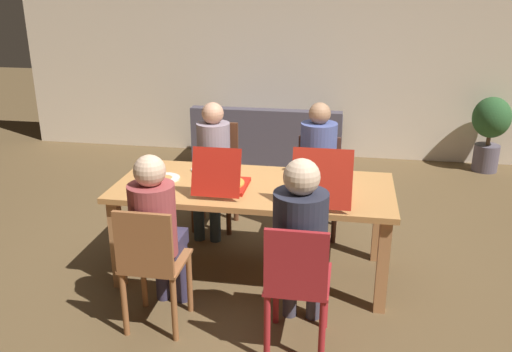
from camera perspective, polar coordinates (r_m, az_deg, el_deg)
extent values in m
plane|color=brown|center=(4.47, -0.22, -10.09)|extent=(20.00, 20.00, 0.00)
cube|color=beige|center=(7.26, 4.54, 12.59)|extent=(7.64, 0.12, 2.66)
cube|color=#C38547|center=(4.16, -0.24, -1.23)|extent=(2.13, 0.94, 0.04)
cube|color=#BD804D|center=(4.25, -14.48, -7.01)|extent=(0.08, 0.08, 0.72)
cube|color=#BD804D|center=(3.92, 13.24, -9.30)|extent=(0.08, 0.08, 0.72)
cube|color=#BD804D|center=(4.90, -10.84, -3.05)|extent=(0.08, 0.08, 0.72)
cube|color=#BD804D|center=(4.61, 12.81, -4.66)|extent=(0.08, 0.08, 0.72)
cylinder|color=#553226|center=(4.90, 8.26, -4.49)|extent=(0.05, 0.05, 0.47)
cylinder|color=#553226|center=(4.92, 4.15, -4.23)|extent=(0.05, 0.05, 0.47)
cylinder|color=#553226|center=(5.25, 8.42, -2.79)|extent=(0.05, 0.05, 0.47)
cylinder|color=#553226|center=(5.27, 4.59, -2.56)|extent=(0.05, 0.05, 0.47)
cube|color=#553226|center=(4.99, 6.46, -0.92)|extent=(0.42, 0.45, 0.02)
cube|color=#553226|center=(5.12, 6.70, 2.03)|extent=(0.39, 0.03, 0.39)
cylinder|color=#3D304A|center=(4.77, 7.06, -4.98)|extent=(0.10, 0.10, 0.49)
cylinder|color=#3D304A|center=(4.78, 5.12, -4.85)|extent=(0.10, 0.10, 0.49)
cube|color=#3D304A|center=(4.81, 6.35, -0.97)|extent=(0.29, 0.35, 0.11)
cylinder|color=#4B5896|center=(4.89, 6.60, 2.60)|extent=(0.33, 0.33, 0.52)
sphere|color=#A57A59|center=(4.80, 6.77, 6.59)|extent=(0.19, 0.19, 0.19)
cylinder|color=#975D34|center=(4.01, -11.81, -10.49)|extent=(0.04, 0.04, 0.47)
cylinder|color=#975D34|center=(3.91, -7.05, -11.07)|extent=(0.04, 0.04, 0.47)
cylinder|color=#975D34|center=(3.74, -13.75, -13.04)|extent=(0.04, 0.04, 0.47)
cylinder|color=#975D34|center=(3.63, -8.64, -13.77)|extent=(0.04, 0.04, 0.47)
cube|color=#975D34|center=(3.70, -10.54, -8.85)|extent=(0.40, 0.40, 0.02)
cube|color=#975D34|center=(3.45, -11.82, -7.05)|extent=(0.38, 0.03, 0.42)
cylinder|color=#38314C|center=(4.07, -9.92, -9.70)|extent=(0.10, 0.10, 0.49)
cylinder|color=#38314C|center=(4.03, -7.88, -9.93)|extent=(0.10, 0.10, 0.49)
cube|color=#38314C|center=(3.80, -9.80, -6.97)|extent=(0.27, 0.31, 0.11)
cylinder|color=#9C4041|center=(3.57, -10.84, -4.57)|extent=(0.30, 0.30, 0.49)
sphere|color=beige|center=(3.44, -11.20, 0.53)|extent=(0.21, 0.21, 0.21)
cylinder|color=#AD2429|center=(3.76, 2.13, -12.26)|extent=(0.04, 0.04, 0.47)
cylinder|color=#AD2429|center=(3.74, 7.36, -12.64)|extent=(0.04, 0.04, 0.47)
cylinder|color=#AD2429|center=(3.43, 1.17, -15.76)|extent=(0.04, 0.04, 0.47)
cylinder|color=#AD2429|center=(3.41, 6.99, -16.22)|extent=(0.04, 0.04, 0.47)
cube|color=#AD2429|center=(3.45, 4.53, -10.80)|extent=(0.39, 0.46, 0.02)
cube|color=#AD2429|center=(3.15, 4.25, -9.29)|extent=(0.37, 0.03, 0.42)
cylinder|color=#423F4D|center=(3.84, 3.64, -11.41)|extent=(0.10, 0.10, 0.49)
cylinder|color=#423F4D|center=(3.83, 6.16, -11.59)|extent=(0.10, 0.10, 0.49)
cube|color=#423F4D|center=(3.56, 4.81, -8.66)|extent=(0.30, 0.32, 0.11)
cylinder|color=#292B3A|center=(3.30, 4.68, -6.00)|extent=(0.33, 0.33, 0.52)
sphere|color=beige|center=(3.16, 4.86, -0.11)|extent=(0.22, 0.22, 0.22)
cylinder|color=brown|center=(5.00, -2.91, -3.77)|extent=(0.05, 0.05, 0.47)
cylinder|color=brown|center=(5.08, -6.64, -3.49)|extent=(0.05, 0.05, 0.47)
cylinder|color=brown|center=(5.29, -2.14, -2.39)|extent=(0.05, 0.05, 0.47)
cylinder|color=brown|center=(5.37, -5.67, -2.14)|extent=(0.05, 0.05, 0.47)
cube|color=brown|center=(5.10, -4.41, -0.41)|extent=(0.40, 0.39, 0.02)
cube|color=brown|center=(5.18, -4.00, 3.00)|extent=(0.38, 0.03, 0.50)
cylinder|color=#2D3E49|center=(4.89, -4.36, -4.26)|extent=(0.10, 0.10, 0.49)
cylinder|color=#2D3E49|center=(4.92, -6.08, -4.12)|extent=(0.10, 0.10, 0.49)
cube|color=#2D3E49|center=(4.93, -4.89, -0.39)|extent=(0.28, 0.33, 0.11)
cylinder|color=gray|center=(5.00, -4.50, 2.88)|extent=(0.31, 0.31, 0.49)
sphere|color=tan|center=(4.91, -4.61, 6.63)|extent=(0.20, 0.20, 0.20)
cube|color=#B61D12|center=(4.11, -3.41, -0.99)|extent=(0.35, 0.35, 0.03)
cylinder|color=gold|center=(4.10, -3.41, -0.72)|extent=(0.31, 0.31, 0.01)
cube|color=#B61D12|center=(3.84, -4.25, 0.38)|extent=(0.35, 0.12, 0.34)
cube|color=#B12214|center=(3.99, 7.09, -1.73)|extent=(0.41, 0.41, 0.03)
cylinder|color=orange|center=(3.99, 7.11, -1.46)|extent=(0.36, 0.36, 0.01)
cube|color=#B12214|center=(3.66, 6.98, -0.29)|extent=(0.41, 0.15, 0.39)
cylinder|color=white|center=(4.50, -5.39, 0.70)|extent=(0.23, 0.23, 0.01)
cylinder|color=white|center=(4.34, -9.69, -0.23)|extent=(0.25, 0.25, 0.01)
cone|color=#C18744|center=(4.33, -9.70, -0.05)|extent=(0.13, 0.13, 0.02)
cylinder|color=#B2452D|center=(4.43, 8.52, 1.06)|extent=(0.07, 0.07, 0.13)
cylinder|color=#B04531|center=(4.07, -11.83, -0.77)|extent=(0.07, 0.07, 0.14)
cylinder|color=silver|center=(4.43, 4.38, 1.35)|extent=(0.07, 0.07, 0.15)
cube|color=#4D4652|center=(6.87, 1.43, 2.73)|extent=(1.80, 0.86, 0.44)
cube|color=#4D4652|center=(6.42, 1.00, 5.36)|extent=(1.80, 0.16, 0.39)
cube|color=#4D4652|center=(6.94, -5.12, 5.50)|extent=(0.20, 0.81, 0.18)
cube|color=#4D4652|center=(6.71, 8.24, 4.89)|extent=(0.20, 0.81, 0.18)
cylinder|color=#5D5461|center=(7.33, 23.12, 1.79)|extent=(0.31, 0.31, 0.33)
cylinder|color=brown|center=(7.26, 23.39, 3.67)|extent=(0.05, 0.05, 0.17)
ellipsoid|color=#2C592D|center=(7.20, 23.67, 5.70)|extent=(0.45, 0.45, 0.50)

